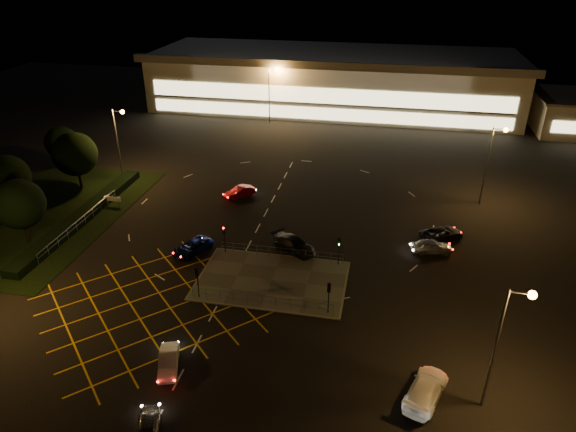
% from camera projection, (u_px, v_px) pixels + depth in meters
% --- Properties ---
extents(ground, '(180.00, 180.00, 0.00)m').
position_uv_depth(ground, '(257.00, 267.00, 52.03)').
color(ground, black).
rests_on(ground, ground).
extents(pedestrian_island, '(14.00, 9.00, 0.12)m').
position_uv_depth(pedestrian_island, '(272.00, 280.00, 49.91)').
color(pedestrian_island, '#4C4944').
rests_on(pedestrian_island, ground).
extents(grass_verge, '(18.00, 30.00, 0.08)m').
position_uv_depth(grass_verge, '(46.00, 215.00, 62.13)').
color(grass_verge, black).
rests_on(grass_verge, ground).
extents(hedge, '(2.00, 26.00, 1.00)m').
position_uv_depth(hedge, '(83.00, 216.00, 61.04)').
color(hedge, black).
rests_on(hedge, ground).
extents(supermarket, '(72.00, 26.50, 10.50)m').
position_uv_depth(supermarket, '(333.00, 79.00, 103.42)').
color(supermarket, beige).
rests_on(supermarket, ground).
extents(streetlight_se, '(1.78, 0.56, 10.03)m').
position_uv_depth(streetlight_se, '(506.00, 333.00, 33.24)').
color(streetlight_se, slate).
rests_on(streetlight_se, ground).
extents(streetlight_nw, '(1.78, 0.56, 10.03)m').
position_uv_depth(streetlight_nw, '(119.00, 135.00, 68.77)').
color(streetlight_nw, slate).
rests_on(streetlight_nw, ground).
extents(streetlight_ne, '(1.78, 0.56, 10.03)m').
position_uv_depth(streetlight_ne, '(492.00, 155.00, 62.09)').
color(streetlight_ne, slate).
rests_on(streetlight_ne, ground).
extents(streetlight_far_left, '(1.78, 0.56, 10.03)m').
position_uv_depth(streetlight_far_left, '(271.00, 87.00, 92.39)').
color(streetlight_far_left, slate).
rests_on(streetlight_far_left, ground).
extents(streetlight_far_right, '(1.78, 0.56, 10.03)m').
position_uv_depth(streetlight_far_right, '(503.00, 96.00, 87.12)').
color(streetlight_far_right, slate).
rests_on(streetlight_far_right, ground).
extents(signal_sw, '(0.28, 0.30, 3.15)m').
position_uv_depth(signal_sw, '(197.00, 276.00, 46.43)').
color(signal_sw, black).
rests_on(signal_sw, pedestrian_island).
extents(signal_se, '(0.28, 0.30, 3.15)m').
position_uv_depth(signal_se, '(329.00, 292.00, 44.32)').
color(signal_se, black).
rests_on(signal_se, pedestrian_island).
extents(signal_nw, '(0.28, 0.30, 3.15)m').
position_uv_depth(signal_nw, '(224.00, 234.00, 53.37)').
color(signal_nw, black).
rests_on(signal_nw, pedestrian_island).
extents(signal_ne, '(0.28, 0.30, 3.15)m').
position_uv_depth(signal_ne, '(339.00, 245.00, 51.26)').
color(signal_ne, black).
rests_on(signal_ne, pedestrian_island).
extents(tree_b, '(5.40, 5.40, 7.35)m').
position_uv_depth(tree_b, '(7.00, 178.00, 60.71)').
color(tree_b, black).
rests_on(tree_b, ground).
extents(tree_c, '(5.76, 5.76, 7.84)m').
position_uv_depth(tree_c, '(75.00, 154.00, 66.81)').
color(tree_c, black).
rests_on(tree_c, ground).
extents(tree_d, '(4.68, 4.68, 6.37)m').
position_uv_depth(tree_d, '(62.00, 143.00, 73.51)').
color(tree_d, black).
rests_on(tree_d, ground).
extents(tree_e, '(5.40, 5.40, 7.35)m').
position_uv_depth(tree_e, '(19.00, 204.00, 54.44)').
color(tree_e, black).
rests_on(tree_e, ground).
extents(car_near_silver, '(2.69, 4.07, 1.29)m').
position_uv_depth(car_near_silver, '(147.00, 430.00, 33.65)').
color(car_near_silver, '#989B9F').
rests_on(car_near_silver, ground).
extents(car_queue_white, '(2.54, 4.14, 1.29)m').
position_uv_depth(car_queue_white, '(168.00, 361.00, 39.27)').
color(car_queue_white, '#BEBEBE').
rests_on(car_queue_white, ground).
extents(car_left_blue, '(4.02, 5.14, 1.30)m').
position_uv_depth(car_left_blue, '(192.00, 247.00, 54.31)').
color(car_left_blue, '#0E1754').
rests_on(car_left_blue, ground).
extents(car_far_dkgrey, '(5.56, 4.61, 1.52)m').
position_uv_depth(car_far_dkgrey, '(294.00, 244.00, 54.60)').
color(car_far_dkgrey, black).
rests_on(car_far_dkgrey, ground).
extents(car_right_silver, '(4.53, 2.57, 1.45)m').
position_uv_depth(car_right_silver, '(431.00, 246.00, 54.29)').
color(car_right_silver, '#ACADB3').
rests_on(car_right_silver, ground).
extents(car_circ_red, '(3.91, 4.00, 1.37)m').
position_uv_depth(car_circ_red, '(240.00, 192.00, 66.55)').
color(car_circ_red, maroon).
rests_on(car_circ_red, ground).
extents(car_east_grey, '(5.41, 4.58, 1.38)m').
position_uv_depth(car_east_grey, '(442.00, 233.00, 56.83)').
color(car_east_grey, black).
rests_on(car_east_grey, ground).
extents(car_approach_white, '(3.89, 5.77, 1.55)m').
position_uv_depth(car_approach_white, '(426.00, 389.00, 36.61)').
color(car_approach_white, white).
rests_on(car_approach_white, ground).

